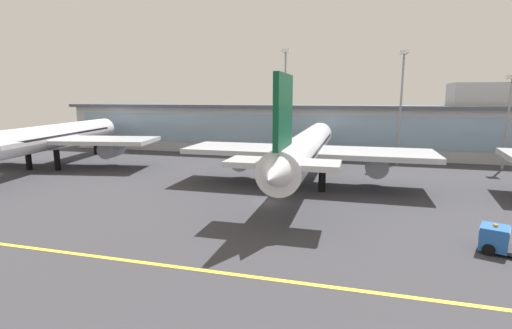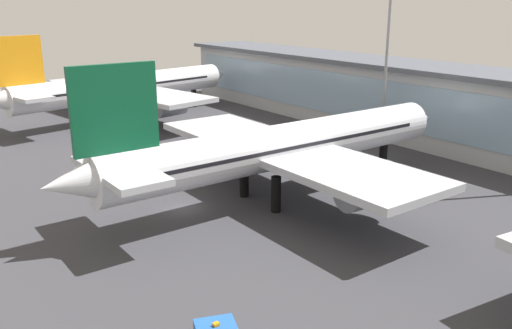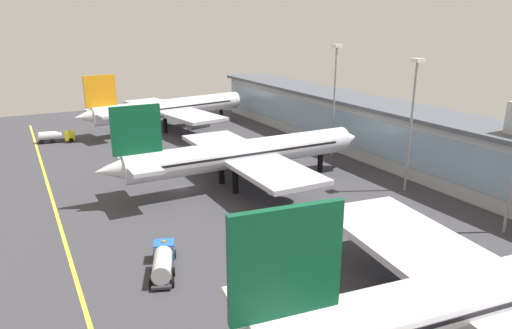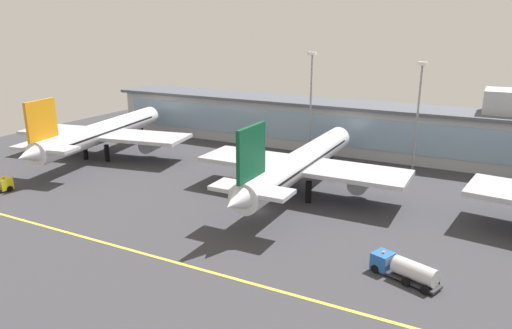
{
  "view_description": "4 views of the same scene",
  "coord_description": "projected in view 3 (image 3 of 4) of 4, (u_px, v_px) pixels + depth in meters",
  "views": [
    {
      "loc": [
        11.86,
        -49.59,
        14.55
      ],
      "look_at": [
        -4.4,
        9.33,
        3.52
      ],
      "focal_mm": 26.42,
      "sensor_mm": 36.0,
      "label": 1
    },
    {
      "loc": [
        50.3,
        -26.38,
        22.35
      ],
      "look_at": [
        3.07,
        7.8,
        4.61
      ],
      "focal_mm": 37.76,
      "sensor_mm": 36.0,
      "label": 2
    },
    {
      "loc": [
        78.53,
        -25.93,
        29.89
      ],
      "look_at": [
        6.21,
        12.38,
        4.71
      ],
      "focal_mm": 32.56,
      "sensor_mm": 36.0,
      "label": 3
    },
    {
      "loc": [
        36.04,
        -68.51,
        31.06
      ],
      "look_at": [
        -5.58,
        10.5,
        4.94
      ],
      "focal_mm": 33.21,
      "sensor_mm": 36.0,
      "label": 4
    }
  ],
  "objects": [
    {
      "name": "apron_light_mast_centre",
      "position": [
        413.0,
        107.0,
        81.48
      ],
      "size": [
        1.8,
        1.8,
        23.99
      ],
      "color": "gray",
      "rests_on": "ground"
    },
    {
      "name": "airliner_near_left",
      "position": [
        170.0,
        108.0,
        133.19
      ],
      "size": [
        43.93,
        53.92,
        16.92
      ],
      "rotation": [
        0.0,
        0.0,
        1.75
      ],
      "color": "black",
      "rests_on": "ground"
    },
    {
      "name": "taxiway_centreline_stripe",
      "position": [
        55.0,
        210.0,
        76.87
      ],
      "size": [
        149.23,
        0.5,
        0.01
      ],
      "primitive_type": "cube",
      "color": "yellow",
      "rests_on": "ground"
    },
    {
      "name": "fuel_tanker_truck",
      "position": [
        58.0,
        136.0,
        120.39
      ],
      "size": [
        4.18,
        9.32,
        2.9
      ],
      "rotation": [
        0.0,
        0.0,
        1.41
      ],
      "color": "black",
      "rests_on": "ground"
    },
    {
      "name": "terminal_building",
      "position": [
        384.0,
        130.0,
        104.48
      ],
      "size": [
        136.24,
        14.0,
        17.68
      ],
      "color": "#ADB2B7",
      "rests_on": "ground"
    },
    {
      "name": "airliner_far_right",
      "position": [
        492.0,
        292.0,
        41.99
      ],
      "size": [
        48.38,
        56.97,
        17.82
      ],
      "rotation": [
        0.0,
        0.0,
        1.45
      ],
      "color": "black",
      "rests_on": "ground"
    },
    {
      "name": "airliner_near_right",
      "position": [
        244.0,
        154.0,
        86.91
      ],
      "size": [
        40.04,
        54.1,
        17.04
      ],
      "rotation": [
        0.0,
        0.0,
        1.58
      ],
      "color": "black",
      "rests_on": "ground"
    },
    {
      "name": "ground_plane",
      "position": [
        182.0,
        189.0,
        86.72
      ],
      "size": [
        186.53,
        186.53,
        0.0
      ],
      "primitive_type": "plane",
      "color": "#38383D"
    },
    {
      "name": "apron_light_mast_east",
      "position": [
        335.0,
        85.0,
        103.67
      ],
      "size": [
        1.8,
        1.8,
        25.28
      ],
      "color": "gray",
      "rests_on": "ground"
    },
    {
      "name": "baggage_tug_near",
      "position": [
        163.0,
        260.0,
        57.77
      ],
      "size": [
        9.33,
        5.51,
        2.9
      ],
      "rotation": [
        0.0,
        0.0,
        2.79
      ],
      "color": "black",
      "rests_on": "ground"
    }
  ]
}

